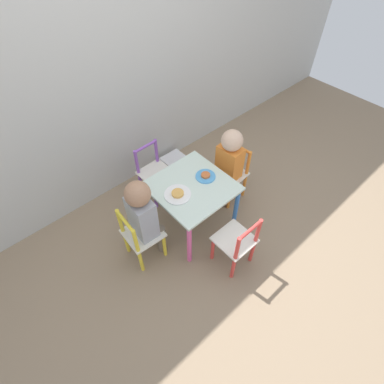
{
  "coord_description": "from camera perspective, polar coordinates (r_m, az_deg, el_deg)",
  "views": [
    {
      "loc": [
        -1.01,
        -1.13,
        2.12
      ],
      "look_at": [
        0.0,
        0.0,
        0.41
      ],
      "focal_mm": 28.0,
      "sensor_mm": 36.0,
      "label": 1
    }
  ],
  "objects": [
    {
      "name": "plate_right",
      "position": [
        2.3,
        2.59,
        3.06
      ],
      "size": [
        0.15,
        0.15,
        0.03
      ],
      "color": "#4C9EE0",
      "rests_on": "kids_table"
    },
    {
      "name": "storage_bin",
      "position": [
        3.07,
        -3.57,
        5.92
      ],
      "size": [
        0.22,
        0.17,
        0.1
      ],
      "color": "silver",
      "rests_on": "ground_plane"
    },
    {
      "name": "kids_table",
      "position": [
        2.3,
        0.0,
        -0.05
      ],
      "size": [
        0.57,
        0.57,
        0.48
      ],
      "color": "silver",
      "rests_on": "ground_plane"
    },
    {
      "name": "child_right",
      "position": [
        2.49,
        6.94,
        5.92
      ],
      "size": [
        0.22,
        0.21,
        0.74
      ],
      "rotation": [
        0.0,
        0.0,
        -1.51
      ],
      "color": "#7A6B5B",
      "rests_on": "ground_plane"
    },
    {
      "name": "child_left",
      "position": [
        2.1,
        -9.16,
        -4.14
      ],
      "size": [
        0.22,
        0.21,
        0.79
      ],
      "rotation": [
        0.0,
        0.0,
        1.51
      ],
      "color": "#7A6B5B",
      "rests_on": "ground_plane"
    },
    {
      "name": "ground_plane",
      "position": [
        2.61,
        0.0,
        -5.94
      ],
      "size": [
        6.0,
        6.0,
        0.0
      ],
      "primitive_type": "plane",
      "color": "#8C755B"
    },
    {
      "name": "house_wall",
      "position": [
        2.37,
        -15.37,
        26.63
      ],
      "size": [
        6.0,
        0.06,
        2.6
      ],
      "color": "beige",
      "rests_on": "ground_plane"
    },
    {
      "name": "chair_orange",
      "position": [
        2.66,
        7.39,
        3.43
      ],
      "size": [
        0.28,
        0.28,
        0.53
      ],
      "rotation": [
        0.0,
        0.0,
        -1.51
      ],
      "color": "silver",
      "rests_on": "ground_plane"
    },
    {
      "name": "chair_yellow",
      "position": [
        2.26,
        -9.76,
        -8.26
      ],
      "size": [
        0.27,
        0.27,
        0.53
      ],
      "rotation": [
        0.0,
        0.0,
        1.51
      ],
      "color": "silver",
      "rests_on": "ground_plane"
    },
    {
      "name": "chair_purple",
      "position": [
        2.66,
        -7.19,
        3.56
      ],
      "size": [
        0.27,
        0.27,
        0.53
      ],
      "rotation": [
        0.0,
        0.0,
        0.03
      ],
      "color": "silver",
      "rests_on": "ground_plane"
    },
    {
      "name": "chair_red",
      "position": [
        2.22,
        8.48,
        -9.58
      ],
      "size": [
        0.26,
        0.26,
        0.53
      ],
      "rotation": [
        0.0,
        0.0,
        -3.14
      ],
      "color": "silver",
      "rests_on": "ground_plane"
    },
    {
      "name": "plate_left",
      "position": [
        2.17,
        -2.74,
        -0.42
      ],
      "size": [
        0.2,
        0.2,
        0.03
      ],
      "color": "white",
      "rests_on": "kids_table"
    }
  ]
}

